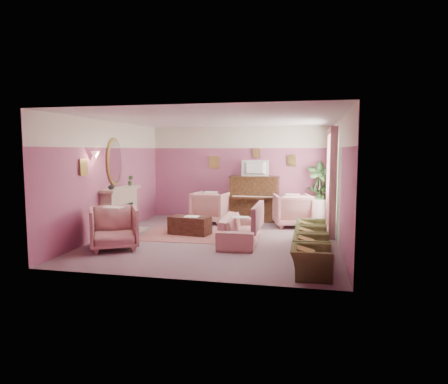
% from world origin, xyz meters
% --- Properties ---
extents(floor, '(5.50, 6.00, 0.01)m').
position_xyz_m(floor, '(0.00, 0.00, 0.00)').
color(floor, '#785B62').
rests_on(floor, ground).
extents(ceiling, '(5.50, 6.00, 0.01)m').
position_xyz_m(ceiling, '(0.00, 0.00, 2.80)').
color(ceiling, silver).
rests_on(ceiling, wall_back).
extents(wall_back, '(5.50, 0.02, 2.80)m').
position_xyz_m(wall_back, '(0.00, 3.00, 1.40)').
color(wall_back, '#7E446B').
rests_on(wall_back, floor).
extents(wall_front, '(5.50, 0.02, 2.80)m').
position_xyz_m(wall_front, '(0.00, -3.00, 1.40)').
color(wall_front, '#7E446B').
rests_on(wall_front, floor).
extents(wall_left, '(0.02, 6.00, 2.80)m').
position_xyz_m(wall_left, '(-2.75, 0.00, 1.40)').
color(wall_left, '#7E446B').
rests_on(wall_left, floor).
extents(wall_right, '(0.02, 6.00, 2.80)m').
position_xyz_m(wall_right, '(2.75, 0.00, 1.40)').
color(wall_right, '#7E446B').
rests_on(wall_right, floor).
extents(picture_rail_band, '(5.50, 0.01, 0.65)m').
position_xyz_m(picture_rail_band, '(0.00, 2.99, 2.47)').
color(picture_rail_band, '#EEE6CD').
rests_on(picture_rail_band, wall_back).
extents(stripe_panel, '(0.01, 3.00, 2.15)m').
position_xyz_m(stripe_panel, '(2.73, 1.30, 1.07)').
color(stripe_panel, '#B2C09E').
rests_on(stripe_panel, wall_right).
extents(fireplace_surround, '(0.30, 1.40, 1.10)m').
position_xyz_m(fireplace_surround, '(-2.59, 0.20, 0.55)').
color(fireplace_surround, tan).
rests_on(fireplace_surround, floor).
extents(fireplace_inset, '(0.18, 0.72, 0.68)m').
position_xyz_m(fireplace_inset, '(-2.49, 0.20, 0.40)').
color(fireplace_inset, black).
rests_on(fireplace_inset, floor).
extents(fire_ember, '(0.06, 0.54, 0.10)m').
position_xyz_m(fire_ember, '(-2.45, 0.20, 0.22)').
color(fire_ember, '#FF581A').
rests_on(fire_ember, floor).
extents(mantel_shelf, '(0.40, 1.55, 0.07)m').
position_xyz_m(mantel_shelf, '(-2.56, 0.20, 1.12)').
color(mantel_shelf, tan).
rests_on(mantel_shelf, fireplace_surround).
extents(hearth, '(0.55, 1.50, 0.02)m').
position_xyz_m(hearth, '(-2.39, 0.20, 0.01)').
color(hearth, tan).
rests_on(hearth, floor).
extents(mirror_frame, '(0.04, 0.72, 1.20)m').
position_xyz_m(mirror_frame, '(-2.70, 0.20, 1.80)').
color(mirror_frame, '#AB9A48').
rests_on(mirror_frame, wall_left).
extents(mirror_glass, '(0.01, 0.60, 1.06)m').
position_xyz_m(mirror_glass, '(-2.67, 0.20, 1.80)').
color(mirror_glass, white).
rests_on(mirror_glass, wall_left).
extents(sconce_shade, '(0.20, 0.20, 0.16)m').
position_xyz_m(sconce_shade, '(-2.62, -0.85, 1.98)').
color(sconce_shade, pink).
rests_on(sconce_shade, wall_left).
extents(piano, '(1.40, 0.60, 1.30)m').
position_xyz_m(piano, '(0.50, 2.68, 0.65)').
color(piano, '#3A2313').
rests_on(piano, floor).
extents(piano_keyshelf, '(1.30, 0.12, 0.06)m').
position_xyz_m(piano_keyshelf, '(0.50, 2.33, 0.72)').
color(piano_keyshelf, '#3A2313').
rests_on(piano_keyshelf, piano).
extents(piano_keys, '(1.20, 0.08, 0.02)m').
position_xyz_m(piano_keys, '(0.50, 2.33, 0.76)').
color(piano_keys, beige).
rests_on(piano_keys, piano).
extents(piano_top, '(1.45, 0.65, 0.04)m').
position_xyz_m(piano_top, '(0.50, 2.68, 1.31)').
color(piano_top, '#3A2313').
rests_on(piano_top, piano).
extents(television, '(0.80, 0.12, 0.48)m').
position_xyz_m(television, '(0.50, 2.63, 1.60)').
color(television, black).
rests_on(television, piano).
extents(print_back_left, '(0.30, 0.03, 0.38)m').
position_xyz_m(print_back_left, '(-0.80, 2.96, 1.72)').
color(print_back_left, '#AB9A48').
rests_on(print_back_left, wall_back).
extents(print_back_right, '(0.26, 0.03, 0.34)m').
position_xyz_m(print_back_right, '(1.55, 2.96, 1.78)').
color(print_back_right, '#AB9A48').
rests_on(print_back_right, wall_back).
extents(print_back_mid, '(0.22, 0.03, 0.26)m').
position_xyz_m(print_back_mid, '(0.50, 2.96, 2.00)').
color(print_back_mid, '#AB9A48').
rests_on(print_back_mid, wall_back).
extents(print_left_wall, '(0.03, 0.28, 0.36)m').
position_xyz_m(print_left_wall, '(-2.71, -1.20, 1.72)').
color(print_left_wall, '#AB9A48').
rests_on(print_left_wall, wall_left).
extents(window_blind, '(0.03, 1.40, 1.80)m').
position_xyz_m(window_blind, '(2.70, 1.55, 1.70)').
color(window_blind, silver).
rests_on(window_blind, wall_right).
extents(curtain_left, '(0.16, 0.34, 2.60)m').
position_xyz_m(curtain_left, '(2.62, 0.63, 1.30)').
color(curtain_left, '#9A5B66').
rests_on(curtain_left, floor).
extents(curtain_right, '(0.16, 0.34, 2.60)m').
position_xyz_m(curtain_right, '(2.62, 2.47, 1.30)').
color(curtain_right, '#9A5B66').
rests_on(curtain_right, floor).
extents(pelmet, '(0.16, 2.20, 0.16)m').
position_xyz_m(pelmet, '(2.62, 1.55, 2.56)').
color(pelmet, '#9A5B66').
rests_on(pelmet, wall_right).
extents(mantel_plant, '(0.16, 0.16, 0.28)m').
position_xyz_m(mantel_plant, '(-2.55, 0.75, 1.29)').
color(mantel_plant, '#315529').
rests_on(mantel_plant, mantel_shelf).
extents(mantel_vase, '(0.16, 0.16, 0.16)m').
position_xyz_m(mantel_vase, '(-2.55, -0.30, 1.23)').
color(mantel_vase, '#EEE6CD').
rests_on(mantel_vase, mantel_shelf).
extents(area_rug, '(2.55, 1.87, 0.01)m').
position_xyz_m(area_rug, '(-0.67, 0.34, 0.01)').
color(area_rug, '#94514D').
rests_on(area_rug, floor).
extents(coffee_table, '(1.07, 0.66, 0.45)m').
position_xyz_m(coffee_table, '(-0.80, 0.37, 0.23)').
color(coffee_table, '#361D14').
rests_on(coffee_table, floor).
extents(table_paper, '(0.35, 0.28, 0.01)m').
position_xyz_m(table_paper, '(-0.75, 0.37, 0.46)').
color(table_paper, white).
rests_on(table_paper, coffee_table).
extents(sofa, '(0.67, 2.01, 0.81)m').
position_xyz_m(sofa, '(0.56, -0.19, 0.41)').
color(sofa, tan).
rests_on(sofa, floor).
extents(sofa_throw, '(0.10, 1.52, 0.56)m').
position_xyz_m(sofa_throw, '(0.96, -0.19, 0.60)').
color(sofa_throw, '#9A5B66').
rests_on(sofa_throw, sofa).
extents(floral_armchair_left, '(0.96, 0.96, 1.00)m').
position_xyz_m(floral_armchair_left, '(-0.70, 2.09, 0.50)').
color(floral_armchair_left, tan).
rests_on(floral_armchair_left, floor).
extents(floral_armchair_right, '(0.96, 0.96, 1.00)m').
position_xyz_m(floral_armchair_right, '(1.64, 1.97, 0.50)').
color(floral_armchair_right, tan).
rests_on(floral_armchair_right, floor).
extents(floral_armchair_front, '(0.96, 0.96, 1.00)m').
position_xyz_m(floral_armchair_front, '(-1.95, -1.36, 0.50)').
color(floral_armchair_front, tan).
rests_on(floral_armchair_front, floor).
extents(olive_chair_a, '(0.55, 0.78, 0.67)m').
position_xyz_m(olive_chair_a, '(2.14, -2.40, 0.34)').
color(olive_chair_a, '#555C2C').
rests_on(olive_chair_a, floor).
extents(olive_chair_b, '(0.55, 0.78, 0.67)m').
position_xyz_m(olive_chair_b, '(2.14, -1.58, 0.34)').
color(olive_chair_b, '#555C2C').
rests_on(olive_chair_b, floor).
extents(olive_chair_c, '(0.55, 0.78, 0.67)m').
position_xyz_m(olive_chair_c, '(2.14, -0.76, 0.34)').
color(olive_chair_c, '#555C2C').
rests_on(olive_chair_c, floor).
extents(olive_chair_d, '(0.55, 0.78, 0.67)m').
position_xyz_m(olive_chair_d, '(2.14, 0.06, 0.34)').
color(olive_chair_d, '#555C2C').
rests_on(olive_chair_d, floor).
extents(side_table, '(0.52, 0.52, 0.70)m').
position_xyz_m(side_table, '(2.37, 2.64, 0.35)').
color(side_table, white).
rests_on(side_table, floor).
extents(side_plant_big, '(0.30, 0.30, 0.34)m').
position_xyz_m(side_plant_big, '(2.37, 2.64, 0.87)').
color(side_plant_big, '#315529').
rests_on(side_plant_big, side_table).
extents(side_plant_small, '(0.16, 0.16, 0.28)m').
position_xyz_m(side_plant_small, '(2.49, 2.54, 0.84)').
color(side_plant_small, '#315529').
rests_on(side_plant_small, side_table).
extents(palm_pot, '(0.34, 0.34, 0.34)m').
position_xyz_m(palm_pot, '(2.36, 2.67, 0.17)').
color(palm_pot, brown).
rests_on(palm_pot, floor).
extents(palm_plant, '(0.76, 0.76, 1.44)m').
position_xyz_m(palm_plant, '(2.36, 2.67, 1.06)').
color(palm_plant, '#315529').
rests_on(palm_plant, palm_pot).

